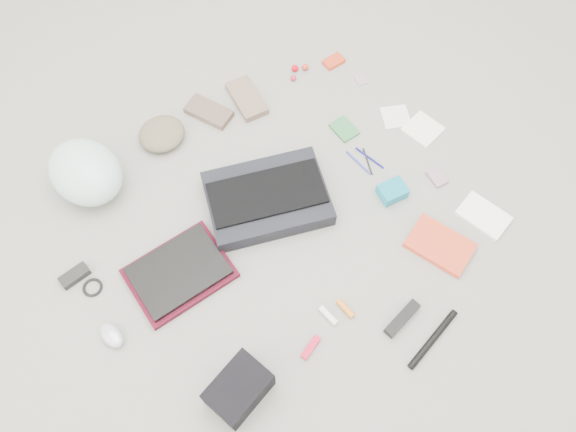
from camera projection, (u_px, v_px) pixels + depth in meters
ground_plane at (288, 222)px, 2.12m from camera, size 4.00×4.00×0.00m
messenger_bag at (267, 199)px, 2.12m from camera, size 0.53×0.45×0.07m
bag_flap at (267, 193)px, 2.08m from camera, size 0.47×0.33×0.01m
laptop_sleeve at (180, 273)px, 2.01m from camera, size 0.35×0.27×0.02m
laptop at (178, 271)px, 1.99m from camera, size 0.32×0.23×0.02m
bike_helmet at (85, 172)px, 2.10m from camera, size 0.31×0.35×0.19m
beanie at (162, 134)px, 2.26m from camera, size 0.19×0.18×0.07m
mitten_left at (209, 112)px, 2.33m from camera, size 0.17×0.21×0.03m
mitten_right at (247, 98)px, 2.36m from camera, size 0.13×0.22×0.03m
power_brick at (75, 276)px, 2.00m from camera, size 0.11×0.06×0.03m
cable_coil at (93, 287)px, 1.99m from camera, size 0.08×0.08×0.01m
mouse at (112, 335)px, 1.90m from camera, size 0.08×0.11×0.04m
camera_bag at (239, 389)px, 1.78m from camera, size 0.22×0.18×0.13m
multitool at (311, 347)px, 1.89m from camera, size 0.09×0.05×0.01m
toiletry_tube_white at (328, 315)px, 1.94m from camera, size 0.03×0.08×0.02m
toiletry_tube_orange at (345, 309)px, 1.95m from camera, size 0.03×0.08×0.02m
u_lock at (402, 318)px, 1.93m from camera, size 0.16×0.06×0.03m
bike_pump at (433, 339)px, 1.90m from camera, size 0.26×0.08×0.02m
book_red at (440, 245)px, 2.06m from camera, size 0.22×0.27×0.02m
book_white at (484, 216)px, 2.12m from camera, size 0.16×0.21×0.02m
notepad at (344, 129)px, 2.30m from camera, size 0.08×0.11×0.01m
pen_blue at (358, 163)px, 2.23m from camera, size 0.02×0.14×0.01m
pen_black at (368, 161)px, 2.23m from camera, size 0.06×0.12×0.01m
pen_navy at (370, 158)px, 2.24m from camera, size 0.04×0.14×0.01m
accordion_wallet at (392, 191)px, 2.15m from camera, size 0.11×0.09×0.05m
card_deck at (437, 177)px, 2.20m from camera, size 0.06×0.08×0.01m
napkin_top at (396, 117)px, 2.33m from camera, size 0.15×0.15×0.01m
napkin_bottom at (423, 129)px, 2.30m from camera, size 0.15×0.15×0.01m
lollipop_a at (293, 78)px, 2.41m from camera, size 0.03×0.03×0.03m
lollipop_b at (295, 68)px, 2.43m from camera, size 0.04×0.04×0.03m
lollipop_c at (305, 67)px, 2.44m from camera, size 0.04×0.04×0.03m
altoids_tin at (334, 61)px, 2.46m from camera, size 0.09×0.06×0.02m
stamp_sheet at (361, 79)px, 2.42m from camera, size 0.06×0.07×0.00m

